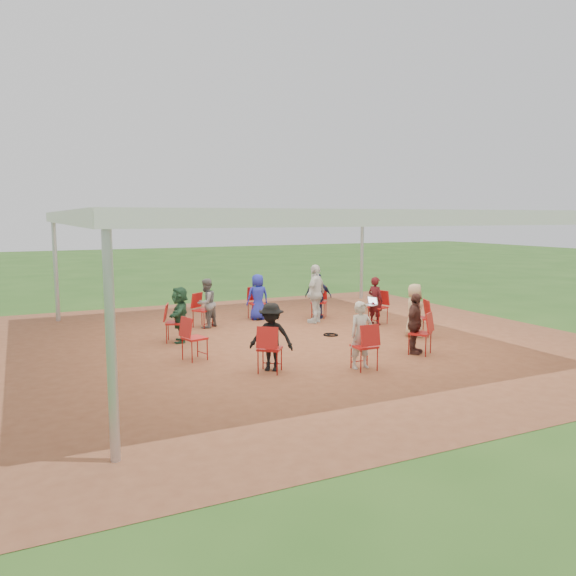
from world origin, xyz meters
name	(u,v)px	position (x,y,z in m)	size (l,w,h in m)	color
ground	(300,339)	(0.00, 0.00, 0.00)	(80.00, 80.00, 0.00)	#2B551A
dirt_patch	(300,339)	(0.00, 0.00, 0.01)	(13.00, 13.00, 0.00)	brown
tent	(300,239)	(0.00, 0.00, 2.37)	(10.33, 10.33, 3.00)	#B2B2B7
chair_0	(378,307)	(2.79, 0.80, 0.45)	(0.42, 0.44, 0.90)	#B51714
chair_1	(319,302)	(1.79, 2.29, 0.45)	(0.42, 0.44, 0.90)	#B51714
chair_2	(256,303)	(0.10, 2.90, 0.45)	(0.42, 0.44, 0.90)	#B51714
chair_3	(203,310)	(-1.63, 2.41, 0.45)	(0.42, 0.44, 0.90)	#B51714
chair_4	(175,323)	(-2.73, 0.99, 0.45)	(0.42, 0.44, 0.90)	#B51714
chair_5	(195,338)	(-2.79, -0.80, 0.45)	(0.42, 0.44, 0.90)	#B51714
chair_6	(270,349)	(-1.79, -2.29, 0.45)	(0.42, 0.44, 0.90)	#B51714
chair_7	(364,347)	(-0.10, -2.90, 0.45)	(0.42, 0.44, 0.90)	#B51714
chair_8	(420,334)	(1.63, -2.41, 0.45)	(0.42, 0.44, 0.90)	#B51714
chair_9	(419,318)	(2.73, -0.99, 0.45)	(0.42, 0.44, 0.90)	#B51714
person_seated_0	(375,301)	(2.68, 0.77, 0.65)	(0.47, 0.31, 1.29)	#410E12
person_seated_1	(318,296)	(1.71, 2.20, 0.65)	(0.76, 0.39, 1.29)	#1B1F42
person_seated_2	(258,297)	(0.09, 2.78, 0.65)	(0.63, 0.35, 1.29)	#1E279C
person_seated_3	(206,303)	(-1.56, 2.31, 0.65)	(0.63, 0.36, 1.29)	slate
person_seated_4	(180,314)	(-2.62, 0.95, 0.65)	(1.20, 0.45, 1.29)	#224B30
person_seated_5	(271,337)	(-1.71, -2.20, 0.65)	(0.83, 0.41, 1.29)	black
person_seated_6	(361,335)	(-0.09, -2.78, 0.65)	(0.47, 0.31, 1.29)	#B6AFA0
person_seated_7	(415,324)	(1.56, -2.31, 0.65)	(0.76, 0.39, 1.29)	#4F2C26
person_seated_8	(414,310)	(2.62, -0.95, 0.65)	(0.63, 0.35, 1.29)	tan
standing_person	(316,294)	(1.35, 1.68, 0.81)	(0.94, 0.48, 1.60)	silver
cable_coil	(331,335)	(0.89, 0.03, 0.02)	(0.36, 0.36, 0.03)	black
laptop	(371,303)	(2.52, 0.73, 0.61)	(0.34, 0.39, 0.23)	#B7B7BC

